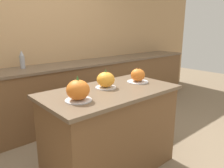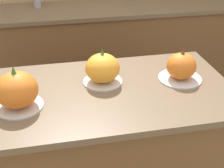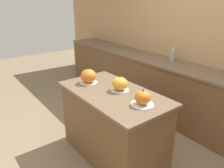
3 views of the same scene
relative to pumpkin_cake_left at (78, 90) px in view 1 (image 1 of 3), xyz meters
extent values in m
plane|color=#847056|center=(0.42, 0.07, -0.98)|extent=(12.00, 12.00, 0.00)
cube|color=tan|center=(0.42, 1.78, 0.27)|extent=(8.00, 0.06, 2.50)
cube|color=brown|center=(0.42, 0.07, -0.55)|extent=(1.32, 0.69, 0.86)
cube|color=brown|center=(0.42, 0.07, -0.11)|extent=(1.38, 0.75, 0.03)
cube|color=brown|center=(0.42, 1.45, -0.53)|extent=(6.00, 0.56, 0.90)
cube|color=brown|center=(0.42, 1.45, -0.06)|extent=(6.00, 0.60, 0.03)
cylinder|color=silver|center=(0.00, 0.00, -0.08)|extent=(0.23, 0.23, 0.01)
ellipsoid|color=orange|center=(0.00, 0.00, 0.00)|extent=(0.20, 0.20, 0.17)
cone|color=#38702D|center=(0.00, 0.00, 0.11)|extent=(0.03, 0.03, 0.04)
cylinder|color=silver|center=(0.43, 0.16, -0.08)|extent=(0.21, 0.21, 0.01)
ellipsoid|color=orange|center=(0.43, 0.16, 0.00)|extent=(0.18, 0.18, 0.15)
cone|color=#38702D|center=(0.43, 0.16, 0.09)|extent=(0.02, 0.02, 0.04)
cylinder|color=silver|center=(0.86, 0.11, -0.08)|extent=(0.24, 0.24, 0.01)
ellipsoid|color=orange|center=(0.86, 0.11, -0.01)|extent=(0.16, 0.16, 0.14)
cone|color=brown|center=(0.86, 0.11, 0.08)|extent=(0.03, 0.03, 0.03)
cylinder|color=#99999E|center=(0.09, 1.55, 0.04)|extent=(0.07, 0.07, 0.18)
cone|color=#99999E|center=(0.09, 1.55, 0.17)|extent=(0.06, 0.06, 0.08)
camera|label=1|loc=(-0.94, -1.51, 0.52)|focal=35.00mm
camera|label=2|loc=(0.19, -1.31, 0.74)|focal=50.00mm
camera|label=3|loc=(2.25, -1.34, 0.92)|focal=35.00mm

